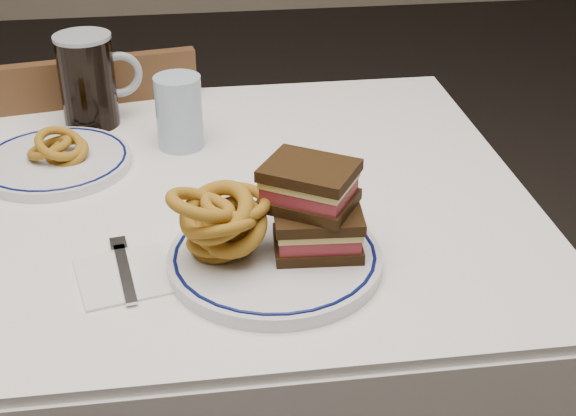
{
  "coord_description": "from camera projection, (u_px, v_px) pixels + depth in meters",
  "views": [
    {
      "loc": [
        0.11,
        -1.1,
        1.35
      ],
      "look_at": [
        0.23,
        -0.22,
        0.84
      ],
      "focal_mm": 50.0,
      "sensor_mm": 36.0,
      "label": 1
    }
  ],
  "objects": [
    {
      "name": "main_plate",
      "position": [
        275.0,
        258.0,
        1.06
      ],
      "size": [
        0.28,
        0.28,
        0.02
      ],
      "color": "silver",
      "rests_on": "dining_table"
    },
    {
      "name": "far_plate",
      "position": [
        55.0,
        161.0,
        1.31
      ],
      "size": [
        0.25,
        0.25,
        0.02
      ],
      "color": "silver",
      "rests_on": "dining_table"
    },
    {
      "name": "beer_mug",
      "position": [
        89.0,
        80.0,
        1.42
      ],
      "size": [
        0.15,
        0.1,
        0.17
      ],
      "color": "black",
      "rests_on": "dining_table"
    },
    {
      "name": "water_glass",
      "position": [
        179.0,
        112.0,
        1.35
      ],
      "size": [
        0.08,
        0.08,
        0.13
      ],
      "primitive_type": "cylinder",
      "color": "#9CB4CA",
      "rests_on": "dining_table"
    },
    {
      "name": "napkin_fork",
      "position": [
        125.0,
        274.0,
        1.05
      ],
      "size": [
        0.14,
        0.16,
        0.01
      ],
      "color": "silver",
      "rests_on": "dining_table"
    },
    {
      "name": "reuben_sandwich",
      "position": [
        314.0,
        208.0,
        1.05
      ],
      "size": [
        0.15,
        0.14,
        0.12
      ],
      "color": "black",
      "rests_on": "main_plate"
    },
    {
      "name": "ketchup_ramekin",
      "position": [
        227.0,
        215.0,
        1.11
      ],
      "size": [
        0.05,
        0.05,
        0.03
      ],
      "color": "silver",
      "rests_on": "main_plate"
    },
    {
      "name": "onion_rings_far",
      "position": [
        59.0,
        148.0,
        1.3
      ],
      "size": [
        0.11,
        0.08,
        0.07
      ],
      "color": "brown",
      "rests_on": "far_plate"
    },
    {
      "name": "chair_far",
      "position": [
        108.0,
        208.0,
        1.78
      ],
      "size": [
        0.45,
        0.45,
        0.84
      ],
      "color": "#412B15",
      "rests_on": "floor"
    },
    {
      "name": "onion_rings_main",
      "position": [
        222.0,
        223.0,
        1.03
      ],
      "size": [
        0.14,
        0.12,
        0.12
      ],
      "color": "brown",
      "rests_on": "main_plate"
    },
    {
      "name": "dining_table",
      "position": [
        126.0,
        253.0,
        1.28
      ],
      "size": [
        1.27,
        0.87,
        0.75
      ],
      "color": "silver",
      "rests_on": "floor"
    }
  ]
}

